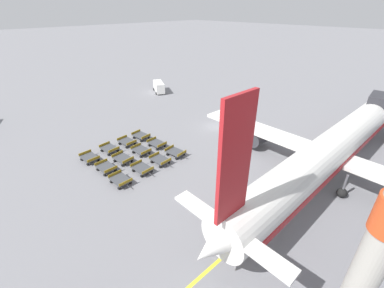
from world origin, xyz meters
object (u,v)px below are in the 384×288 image
at_px(baggage_dolly_row_mid_b_col_c, 160,160).
at_px(baggage_dolly_row_far_col_a, 141,136).
at_px(service_van, 159,87).
at_px(baggage_dolly_row_mid_b_col_a, 127,142).
at_px(baggage_dolly_row_far_col_b, 157,144).
at_px(baggage_dolly_row_near_col_b, 106,168).
at_px(baggage_dolly_row_mid_a_col_b, 123,159).
at_px(baggage_dolly_row_mid_a_col_a, 109,149).
at_px(baggage_dolly_row_near_col_a, 90,158).
at_px(baggage_dolly_row_near_col_c, 120,180).
at_px(baggage_dolly_row_mid_b_col_b, 141,150).
at_px(baggage_dolly_row_mid_a_col_c, 142,169).
at_px(baggage_dolly_row_far_col_c, 176,152).
at_px(airplane, 335,147).

bearing_deg(baggage_dolly_row_mid_b_col_c, baggage_dolly_row_far_col_a, 163.06).
xyz_separation_m(service_van, baggage_dolly_row_mid_b_col_a, (16.90, -19.28, -0.79)).
relative_size(baggage_dolly_row_mid_b_col_a, baggage_dolly_row_far_col_b, 1.00).
distance_m(baggage_dolly_row_near_col_b, baggage_dolly_row_mid_b_col_c, 6.60).
height_order(baggage_dolly_row_mid_a_col_b, baggage_dolly_row_mid_b_col_a, same).
xyz_separation_m(baggage_dolly_row_mid_a_col_a, baggage_dolly_row_mid_a_col_b, (3.60, -0.09, 0.00)).
distance_m(baggage_dolly_row_near_col_a, baggage_dolly_row_near_col_c, 7.05).
bearing_deg(service_van, baggage_dolly_row_mid_b_col_b, -43.36).
xyz_separation_m(baggage_dolly_row_mid_b_col_c, baggage_dolly_row_far_col_a, (-7.45, 2.27, 0.00)).
xyz_separation_m(baggage_dolly_row_mid_b_col_a, baggage_dolly_row_far_col_b, (3.48, 2.72, 0.00)).
height_order(baggage_dolly_row_mid_a_col_c, baggage_dolly_row_far_col_a, same).
bearing_deg(baggage_dolly_row_mid_a_col_c, baggage_dolly_row_mid_b_col_c, 90.13).
distance_m(baggage_dolly_row_mid_b_col_c, baggage_dolly_row_far_col_c, 2.66).
bearing_deg(service_van, baggage_dolly_row_near_col_b, -49.77).
bearing_deg(airplane, baggage_dolly_row_mid_b_col_a, -150.30).
relative_size(baggage_dolly_row_far_col_a, baggage_dolly_row_far_col_c, 1.00).
distance_m(baggage_dolly_row_near_col_a, baggage_dolly_row_mid_b_col_a, 5.85).
bearing_deg(baggage_dolly_row_mid_a_col_b, baggage_dolly_row_mid_b_col_c, 41.47).
height_order(baggage_dolly_row_near_col_b, baggage_dolly_row_mid_a_col_a, same).
distance_m(service_van, baggage_dolly_row_far_col_c, 29.13).
relative_size(baggage_dolly_row_near_col_b, baggage_dolly_row_mid_a_col_c, 1.00).
bearing_deg(baggage_dolly_row_far_col_b, baggage_dolly_row_near_col_b, -86.21).
height_order(service_van, baggage_dolly_row_near_col_c, service_van).
distance_m(baggage_dolly_row_mid_a_col_a, baggage_dolly_row_mid_b_col_a, 2.81).
bearing_deg(baggage_dolly_row_mid_b_col_b, airplane, 33.95).
bearing_deg(airplane, baggage_dolly_row_far_col_c, -147.26).
bearing_deg(baggage_dolly_row_mid_a_col_a, baggage_dolly_row_far_col_a, 92.40).
bearing_deg(baggage_dolly_row_far_col_c, baggage_dolly_row_mid_b_col_a, -157.71).
height_order(baggage_dolly_row_mid_a_col_c, baggage_dolly_row_far_col_c, same).
bearing_deg(baggage_dolly_row_near_col_c, baggage_dolly_row_near_col_a, -177.63).
bearing_deg(baggage_dolly_row_near_col_b, baggage_dolly_row_far_col_c, 69.19).
height_order(baggage_dolly_row_mid_a_col_a, baggage_dolly_row_mid_b_col_b, same).
distance_m(baggage_dolly_row_near_col_c, baggage_dolly_row_mid_a_col_a, 7.88).
bearing_deg(baggage_dolly_row_mid_a_col_b, baggage_dolly_row_near_col_b, -81.66).
height_order(airplane, baggage_dolly_row_far_col_a, airplane).
distance_m(airplane, baggage_dolly_row_mid_a_col_b, 25.49).
height_order(baggage_dolly_row_near_col_c, baggage_dolly_row_mid_b_col_a, same).
bearing_deg(baggage_dolly_row_mid_b_col_a, baggage_dolly_row_mid_b_col_c, 2.33).
bearing_deg(baggage_dolly_row_mid_a_col_c, baggage_dolly_row_far_col_a, 145.92).
bearing_deg(baggage_dolly_row_near_col_c, baggage_dolly_row_mid_b_col_a, 143.34).
height_order(baggage_dolly_row_mid_a_col_b, baggage_dolly_row_mid_b_col_b, same).
xyz_separation_m(baggage_dolly_row_near_col_a, baggage_dolly_row_mid_b_col_b, (3.13, 5.82, 0.00)).
xyz_separation_m(baggage_dolly_row_mid_a_col_b, baggage_dolly_row_far_col_a, (-3.83, 5.47, 0.00)).
relative_size(airplane, baggage_dolly_row_near_col_a, 14.24).
distance_m(baggage_dolly_row_mid_b_col_a, baggage_dolly_row_far_col_b, 4.42).
height_order(baggage_dolly_row_mid_a_col_b, baggage_dolly_row_mid_a_col_c, same).
distance_m(baggage_dolly_row_mid_b_col_a, baggage_dolly_row_far_col_a, 2.57).
bearing_deg(service_van, baggage_dolly_row_mid_b_col_a, -48.77).
bearing_deg(baggage_dolly_row_near_col_a, baggage_dolly_row_mid_b_col_a, 93.92).
distance_m(baggage_dolly_row_mid_a_col_b, baggage_dolly_row_mid_a_col_c, 3.65).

